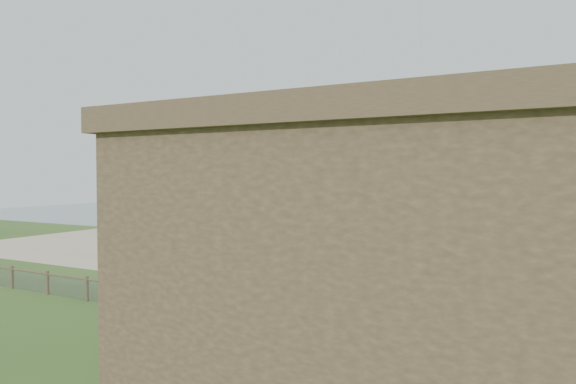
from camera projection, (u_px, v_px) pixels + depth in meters
name	position (u px, v px, depth m)	size (l,w,h in m)	color
ground	(129.00, 376.00, 16.12)	(160.00, 160.00, 0.00)	#2B4F1B
sand_beach	(366.00, 266.00, 35.48)	(72.00, 20.00, 0.02)	#BEAD89
ocean	(470.00, 218.00, 74.19)	(160.00, 68.00, 0.02)	slate
chainlink_fence	(237.00, 313.00, 21.38)	(36.20, 0.20, 1.25)	brown
octopus_kite	(319.00, 136.00, 30.89)	(3.20, 2.26, 6.59)	#E34723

